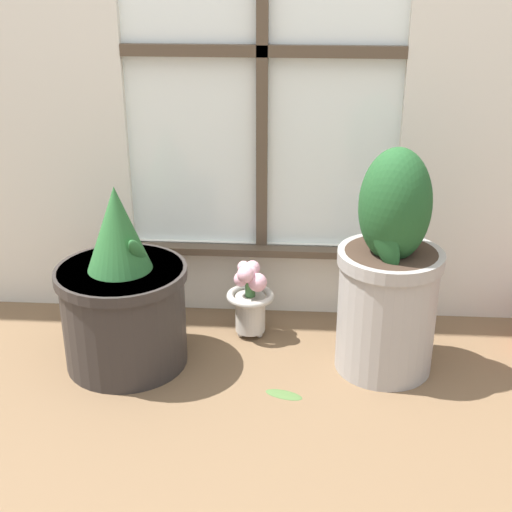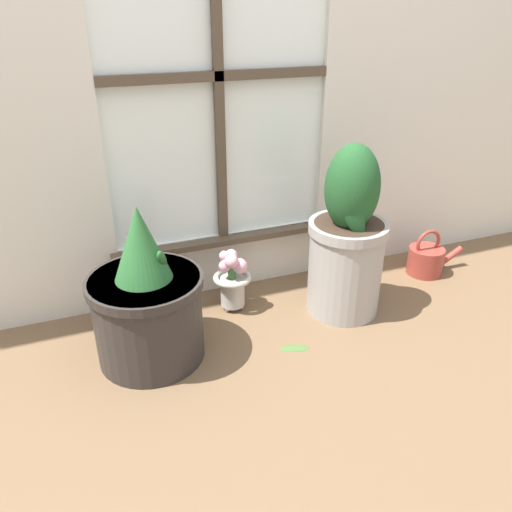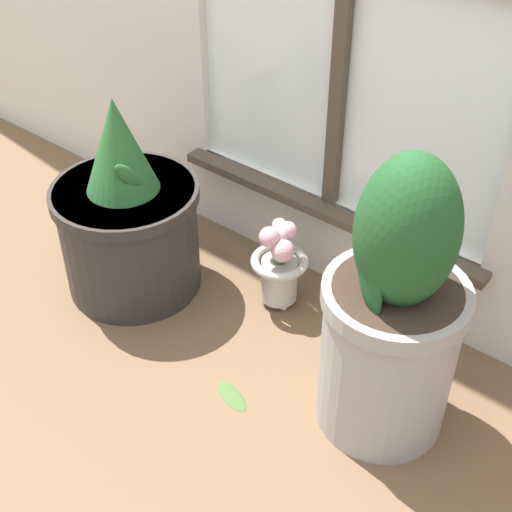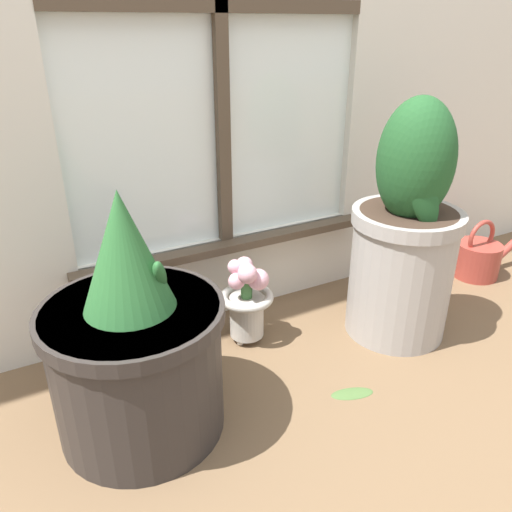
{
  "view_description": "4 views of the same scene",
  "coord_description": "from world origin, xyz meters",
  "px_view_note": "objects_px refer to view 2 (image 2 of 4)",
  "views": [
    {
      "loc": [
        0.13,
        -1.72,
        1.18
      ],
      "look_at": [
        0.0,
        0.2,
        0.33
      ],
      "focal_mm": 50.0,
      "sensor_mm": 36.0,
      "label": 1
    },
    {
      "loc": [
        -0.56,
        -1.33,
        1.11
      ],
      "look_at": [
        0.04,
        0.22,
        0.28
      ],
      "focal_mm": 35.0,
      "sensor_mm": 36.0,
      "label": 2
    },
    {
      "loc": [
        0.85,
        -0.85,
        1.3
      ],
      "look_at": [
        -0.02,
        0.22,
        0.22
      ],
      "focal_mm": 50.0,
      "sensor_mm": 36.0,
      "label": 3
    },
    {
      "loc": [
        -0.58,
        -0.76,
        0.84
      ],
      "look_at": [
        -0.04,
        0.23,
        0.31
      ],
      "focal_mm": 35.0,
      "sensor_mm": 36.0,
      "label": 4
    }
  ],
  "objects_px": {
    "potted_plant_left": "(147,303)",
    "flower_vase": "(232,279)",
    "potted_plant_right": "(347,243)",
    "watering_can": "(426,259)"
  },
  "relations": [
    {
      "from": "watering_can",
      "to": "potted_plant_left",
      "type": "bearing_deg",
      "value": -173.3
    },
    {
      "from": "potted_plant_right",
      "to": "watering_can",
      "type": "bearing_deg",
      "value": 13.85
    },
    {
      "from": "potted_plant_left",
      "to": "flower_vase",
      "type": "distance_m",
      "value": 0.42
    },
    {
      "from": "potted_plant_left",
      "to": "watering_can",
      "type": "height_order",
      "value": "potted_plant_left"
    },
    {
      "from": "potted_plant_left",
      "to": "potted_plant_right",
      "type": "bearing_deg",
      "value": 1.88
    },
    {
      "from": "potted_plant_left",
      "to": "watering_can",
      "type": "distance_m",
      "value": 1.31
    },
    {
      "from": "flower_vase",
      "to": "watering_can",
      "type": "relative_size",
      "value": 0.91
    },
    {
      "from": "potted_plant_left",
      "to": "flower_vase",
      "type": "height_order",
      "value": "potted_plant_left"
    },
    {
      "from": "potted_plant_left",
      "to": "flower_vase",
      "type": "relative_size",
      "value": 2.18
    },
    {
      "from": "potted_plant_right",
      "to": "flower_vase",
      "type": "bearing_deg",
      "value": 158.89
    }
  ]
}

